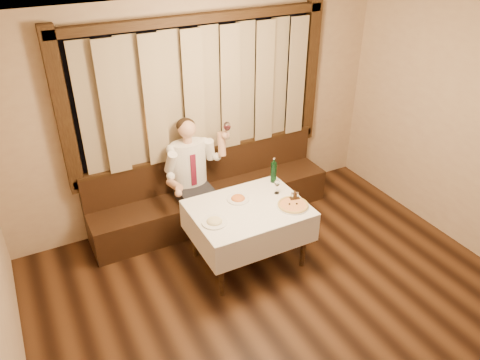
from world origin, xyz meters
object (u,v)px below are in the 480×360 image
pasta_red (238,197)px  banquette (211,197)px  pizza (293,205)px  pasta_cream (214,220)px  dining_table (248,215)px  cruet_caddy (295,197)px  seated_man (192,169)px  green_bottle (274,172)px

pasta_red → banquette: bearing=87.8°
banquette → pasta_red: size_ratio=12.44×
pizza → pasta_cream: pasta_cream is taller
dining_table → cruet_caddy: bearing=-12.6°
pasta_red → seated_man: bearing=108.4°
pasta_cream → green_bottle: green_bottle is taller
banquette → cruet_caddy: banquette is taller
dining_table → green_bottle: green_bottle is taller
green_bottle → pizza: bearing=-98.4°
banquette → green_bottle: green_bottle is taller
banquette → cruet_caddy: bearing=-65.1°
dining_table → pizza: (0.45, -0.21, 0.12)m
dining_table → cruet_caddy: (0.53, -0.12, 0.15)m
banquette → dining_table: size_ratio=2.52×
banquette → dining_table: banquette is taller
green_bottle → seated_man: seated_man is taller
dining_table → pasta_red: 0.24m
pasta_cream → banquette: bearing=67.7°
banquette → cruet_caddy: 1.35m
green_bottle → cruet_caddy: 0.47m
banquette → seated_man: seated_man is taller
pasta_cream → cruet_caddy: cruet_caddy is taller
pasta_cream → green_bottle: (0.99, 0.44, 0.10)m
dining_table → pasta_red: pasta_red is taller
green_bottle → pasta_cream: bearing=-155.8°
pasta_red → seated_man: (-0.25, 0.74, 0.06)m
dining_table → green_bottle: 0.68m
pasta_red → seated_man: seated_man is taller
pizza → green_bottle: (0.08, 0.56, 0.12)m
pizza → seated_man: 1.36m
pizza → pasta_red: (-0.48, 0.40, 0.02)m
pizza → seated_man: bearing=122.4°
pizza → dining_table: bearing=154.4°
cruet_caddy → seated_man: bearing=142.1°
banquette → pizza: size_ratio=8.86×
pasta_red → cruet_caddy: cruet_caddy is taller
pasta_red → pasta_cream: size_ratio=0.94×
pizza → green_bottle: bearing=81.6°
dining_table → cruet_caddy: cruet_caddy is taller
pasta_red → pasta_cream: pasta_cream is taller
cruet_caddy → green_bottle: bearing=104.5°
banquette → pasta_red: banquette is taller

